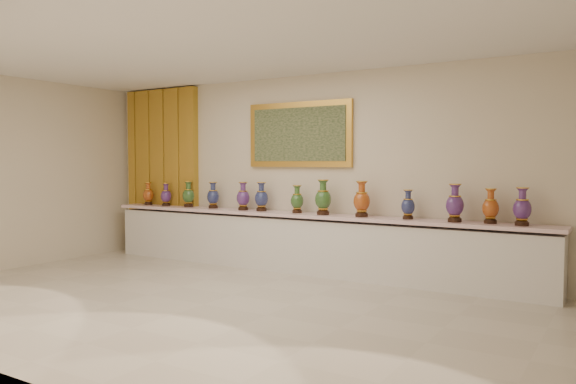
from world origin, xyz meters
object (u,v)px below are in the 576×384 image
object	(u,v)px
vase_1	(166,196)
vase_2	(188,195)
vase_0	(148,195)
counter	(302,244)

from	to	relation	value
vase_1	vase_2	xyz separation A→B (m)	(0.50, 0.03, 0.02)
vase_0	vase_1	size ratio (longest dim) A/B	1.03
vase_0	vase_1	distance (m)	0.44
counter	vase_1	world-z (taller)	vase_1
vase_0	vase_1	bearing A→B (deg)	-0.57
vase_1	counter	bearing A→B (deg)	0.40
vase_0	vase_1	world-z (taller)	vase_0
counter	vase_2	distance (m)	2.36
counter	vase_0	bearing A→B (deg)	-179.73
counter	vase_1	xyz separation A→B (m)	(-2.76, -0.02, 0.64)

